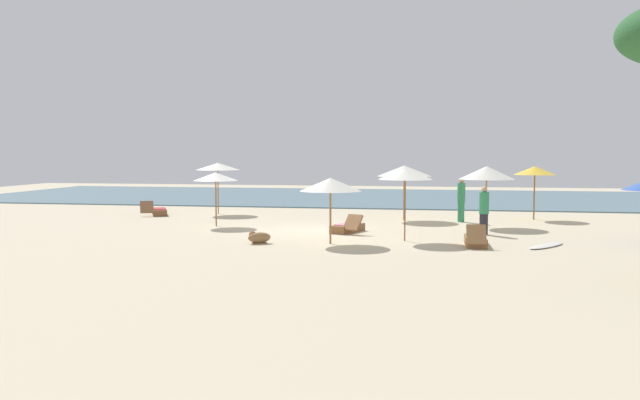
# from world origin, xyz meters

# --- Properties ---
(ground_plane) EXTENTS (60.00, 60.00, 0.00)m
(ground_plane) POSITION_xyz_m (0.00, 0.00, 0.00)
(ground_plane) COLOR beige
(ocean_water) EXTENTS (48.00, 16.00, 0.06)m
(ocean_water) POSITION_xyz_m (0.00, 17.00, 0.03)
(ocean_water) COLOR slate
(ocean_water) RESTS_ON ground_plane
(umbrella_0) EXTENTS (1.74, 1.74, 2.32)m
(umbrella_0) POSITION_xyz_m (3.28, -2.11, 2.15)
(umbrella_0) COLOR brown
(umbrella_0) RESTS_ON ground_plane
(umbrella_1) EXTENTS (2.24, 2.24, 2.28)m
(umbrella_1) POSITION_xyz_m (2.94, 4.17, 2.06)
(umbrella_1) COLOR olive
(umbrella_1) RESTS_ON ground_plane
(umbrella_2) EXTENTS (1.99, 1.99, 2.34)m
(umbrella_2) POSITION_xyz_m (-5.57, 5.36, 2.17)
(umbrella_2) COLOR olive
(umbrella_2) RESTS_ON ground_plane
(umbrella_3) EXTENTS (2.08, 2.08, 2.31)m
(umbrella_3) POSITION_xyz_m (6.13, 2.28, 2.06)
(umbrella_3) COLOR olive
(umbrella_3) RESTS_ON ground_plane
(umbrella_4) EXTENTS (1.92, 1.92, 2.06)m
(umbrella_4) POSITION_xyz_m (1.04, -3.19, 1.85)
(umbrella_4) COLOR olive
(umbrella_4) RESTS_ON ground_plane
(umbrella_6) EXTENTS (1.70, 1.70, 2.06)m
(umbrella_6) POSITION_xyz_m (-4.06, 0.75, 1.90)
(umbrella_6) COLOR brown
(umbrella_6) RESTS_ON ground_plane
(umbrella_7) EXTENTS (1.71, 1.71, 2.24)m
(umbrella_7) POSITION_xyz_m (8.31, 5.42, 2.06)
(umbrella_7) COLOR brown
(umbrella_7) RESTS_ON ground_plane
(lounger_0) EXTENTS (1.28, 1.79, 0.67)m
(lounger_0) POSITION_xyz_m (-8.04, 4.34, 0.18)
(lounger_0) COLOR brown
(lounger_0) RESTS_ON ground_plane
(lounger_1) EXTENTS (1.21, 1.78, 0.69)m
(lounger_1) POSITION_xyz_m (1.19, -0.28, 0.18)
(lounger_1) COLOR brown
(lounger_1) RESTS_ON ground_plane
(lounger_2) EXTENTS (0.64, 1.68, 0.72)m
(lounger_2) POSITION_xyz_m (5.47, -2.87, 0.18)
(lounger_2) COLOR olive
(lounger_2) RESTS_ON ground_plane
(person_0) EXTENTS (0.39, 0.39, 1.80)m
(person_0) POSITION_xyz_m (5.26, 3.93, 0.92)
(person_0) COLOR #338C59
(person_0) RESTS_ON ground_plane
(person_1) EXTENTS (0.38, 0.38, 1.67)m
(person_1) POSITION_xyz_m (5.89, -0.04, 0.84)
(person_1) COLOR #26262D
(person_1) RESTS_ON ground_plane
(dog) EXTENTS (0.79, 0.68, 0.38)m
(dog) POSITION_xyz_m (-1.18, -3.54, 0.20)
(dog) COLOR olive
(dog) RESTS_ON ground_plane
(surfboard) EXTENTS (1.51, 1.88, 0.07)m
(surfboard) POSITION_xyz_m (7.57, -2.61, 0.04)
(surfboard) COLOR silver
(surfboard) RESTS_ON ground_plane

